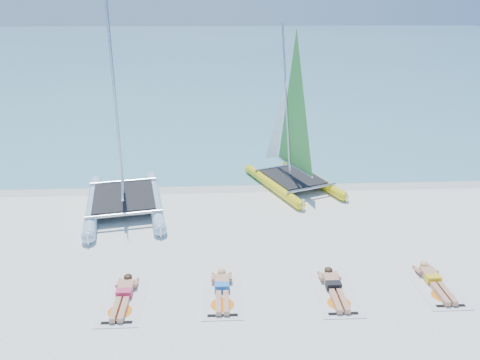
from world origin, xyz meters
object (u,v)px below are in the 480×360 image
object	(u,v)px
sunbather_a	(124,294)
towel_d	(436,288)
towel_a	(123,303)
towel_c	(335,295)
catamaran_blue	(119,148)
sunbather_b	(222,288)
catamaran_yellow	(289,135)
sunbather_c	(334,287)
sunbather_d	(434,280)
towel_b	(222,296)

from	to	relation	value
sunbather_a	towel_d	distance (m)	7.77
towel_a	sunbather_a	world-z (taller)	sunbather_a
towel_a	towel_c	bearing A→B (deg)	0.71
catamaran_blue	sunbather_a	world-z (taller)	catamaran_blue
sunbather_b	towel_d	distance (m)	5.39
catamaran_yellow	sunbather_b	size ratio (longest dim) A/B	3.58
catamaran_yellow	sunbather_c	world-z (taller)	catamaran_yellow
towel_a	sunbather_d	bearing A→B (deg)	3.11
towel_a	sunbather_c	size ratio (longest dim) A/B	1.07
towel_b	sunbather_d	size ratio (longest dim) A/B	1.07
towel_b	towel_c	size ratio (longest dim) A/B	1.00
sunbather_c	catamaran_yellow	bearing A→B (deg)	90.76
catamaran_blue	towel_d	size ratio (longest dim) A/B	3.88
towel_a	sunbather_a	size ratio (longest dim) A/B	1.07
catamaran_yellow	towel_a	size ratio (longest dim) A/B	3.34
sunbather_b	sunbather_c	xyz separation A→B (m)	(2.78, -0.08, 0.00)
sunbather_b	towel_d	size ratio (longest dim) A/B	0.93
catamaran_blue	sunbather_c	xyz separation A→B (m)	(6.11, -5.36, -2.02)
catamaran_yellow	towel_c	world-z (taller)	catamaran_yellow
towel_c	towel_d	xyz separation A→B (m)	(2.61, 0.17, 0.00)
towel_c	sunbather_d	world-z (taller)	sunbather_d
catamaran_yellow	sunbather_a	distance (m)	9.22
towel_b	sunbather_c	bearing A→B (deg)	2.40
towel_a	sunbather_b	world-z (taller)	sunbather_b
towel_b	sunbather_c	distance (m)	2.79
towel_c	sunbather_c	size ratio (longest dim) A/B	1.07
sunbather_b	towel_d	bearing A→B (deg)	-1.08
towel_a	towel_b	world-z (taller)	same
sunbather_a	sunbather_b	size ratio (longest dim) A/B	1.00
sunbather_b	towel_d	xyz separation A→B (m)	(5.39, -0.10, -0.11)
sunbather_a	sunbather_b	distance (m)	2.38
towel_d	towel_c	bearing A→B (deg)	-176.37
towel_d	towel_a	bearing A→B (deg)	-178.31
sunbather_a	towel_c	size ratio (longest dim) A/B	0.93
towel_b	towel_d	size ratio (longest dim) A/B	1.00
towel_b	sunbather_d	distance (m)	5.40
towel_d	sunbather_d	world-z (taller)	sunbather_d
catamaran_blue	towel_c	xyz separation A→B (m)	(6.11, -5.55, -2.13)
towel_d	sunbather_d	xyz separation A→B (m)	(0.00, 0.19, 0.11)
catamaran_blue	sunbather_b	world-z (taller)	catamaran_blue
towel_c	catamaran_blue	bearing A→B (deg)	137.74
towel_a	sunbather_c	bearing A→B (deg)	2.84
towel_c	towel_d	size ratio (longest dim) A/B	1.00
towel_a	towel_c	size ratio (longest dim) A/B	1.00
sunbather_a	sunbather_d	size ratio (longest dim) A/B	1.00
catamaran_yellow	towel_a	xyz separation A→B (m)	(-5.06, -7.68, -1.93)
sunbather_a	catamaran_blue	bearing A→B (deg)	99.90
catamaran_blue	sunbather_d	size ratio (longest dim) A/B	4.16
catamaran_blue	towel_a	world-z (taller)	catamaran_blue
towel_c	sunbather_d	size ratio (longest dim) A/B	1.07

